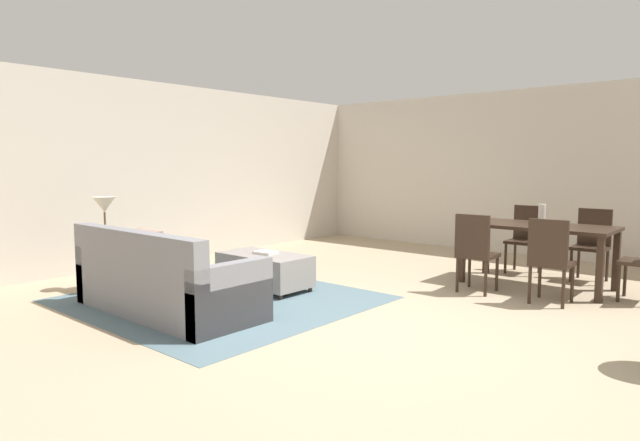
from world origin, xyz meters
TOP-DOWN VIEW (x-y plane):
  - ground_plane at (0.00, 0.00)m, footprint 10.80×10.80m
  - wall_back at (0.00, 5.00)m, footprint 9.00×0.12m
  - wall_left at (-4.50, 0.50)m, footprint 0.12×11.00m
  - area_rug at (-1.95, -0.19)m, footprint 3.00×2.80m
  - couch at (-1.96, -0.90)m, footprint 2.11×0.89m
  - ottoman_table at (-1.95, 0.47)m, footprint 1.13×0.59m
  - side_table at (-3.31, -0.79)m, footprint 0.40×0.40m
  - table_lamp at (-3.31, -0.79)m, footprint 0.26×0.26m
  - dining_table at (0.46, 2.74)m, footprint 1.71×0.85m
  - dining_chair_near_left at (0.04, 1.92)m, footprint 0.41×0.41m
  - dining_chair_near_right at (0.87, 1.94)m, footprint 0.41×0.41m
  - dining_chair_far_left at (0.04, 3.52)m, footprint 0.40×0.40m
  - dining_chair_far_right at (0.88, 3.53)m, footprint 0.40×0.40m
  - vase_centerpiece at (0.52, 2.70)m, footprint 0.08×0.08m
  - book_on_ottoman at (-1.94, 0.49)m, footprint 0.28×0.23m

SIDE VIEW (x-z plane):
  - ground_plane at x=0.00m, z-range 0.00..0.00m
  - area_rug at x=-1.95m, z-range 0.00..0.01m
  - ottoman_table at x=-1.95m, z-range 0.03..0.45m
  - couch at x=-1.96m, z-range -0.13..0.73m
  - book_on_ottoman at x=-1.94m, z-range 0.42..0.46m
  - side_table at x=-3.31m, z-range 0.17..0.75m
  - dining_chair_near_left at x=0.04m, z-range 0.06..0.98m
  - dining_chair_near_right at x=0.87m, z-range 0.06..0.98m
  - dining_chair_far_left at x=0.04m, z-range 0.06..0.98m
  - dining_chair_far_right at x=0.88m, z-range 0.06..0.98m
  - dining_table at x=0.46m, z-range 0.29..1.05m
  - vase_centerpiece at x=0.52m, z-range 0.76..1.01m
  - table_lamp at x=-3.31m, z-range 0.73..1.26m
  - wall_back at x=0.00m, z-range 0.00..2.70m
  - wall_left at x=-4.50m, z-range 0.00..2.70m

